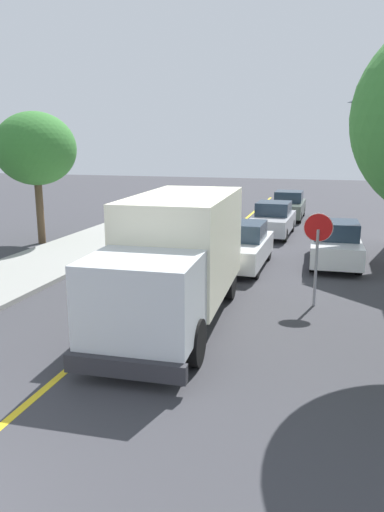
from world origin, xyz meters
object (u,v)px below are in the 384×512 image
at_px(box_truck, 177,253).
at_px(parked_car_far, 288,206).
at_px(parked_car_mid, 273,220).
at_px(parked_van_across, 335,244).
at_px(stop_sign, 317,242).
at_px(parked_car_near, 241,246).
at_px(street_tree_down_block, 36,149).

height_order(box_truck, parked_car_far, box_truck).
distance_m(parked_car_mid, parked_van_across, 6.02).
bearing_deg(stop_sign, parked_car_near, 126.58).
height_order(box_truck, stop_sign, box_truck).
bearing_deg(stop_sign, street_tree_down_block, 155.95).
bearing_deg(parked_car_far, stop_sign, -82.21).
xyz_separation_m(box_truck, parked_car_mid, (0.96, 12.48, -0.97)).
relative_size(parked_car_mid, street_tree_down_block, 0.76).
bearing_deg(parked_van_across, parked_car_far, 104.03).
height_order(parked_car_near, street_tree_down_block, street_tree_down_block).
bearing_deg(parked_car_mid, parked_van_across, -60.33).
xyz_separation_m(stop_sign, street_tree_down_block, (-12.45, 5.56, 2.39)).
xyz_separation_m(parked_van_across, stop_sign, (-0.53, -5.17, 1.06)).
relative_size(parked_car_far, street_tree_down_block, 0.75).
xyz_separation_m(parked_car_mid, parked_van_across, (2.98, -5.23, 0.00)).
bearing_deg(street_tree_down_block, parked_car_mid, 25.81).
height_order(parked_car_near, parked_car_far, same).
bearing_deg(street_tree_down_block, parked_van_across, -1.72).
xyz_separation_m(box_truck, parked_van_across, (3.94, 7.25, -0.97)).
bearing_deg(parked_car_mid, stop_sign, -76.75).
height_order(box_truck, street_tree_down_block, street_tree_down_block).
relative_size(box_truck, parked_car_mid, 1.64).
distance_m(parked_van_across, stop_sign, 5.30).
bearing_deg(parked_car_far, parked_car_mid, -92.42).
xyz_separation_m(parked_car_mid, stop_sign, (2.45, -10.40, 1.06)).
distance_m(parked_car_far, street_tree_down_block, 15.12).
relative_size(parked_car_near, street_tree_down_block, 0.75).
bearing_deg(parked_car_mid, box_truck, -94.40).
distance_m(parked_van_across, street_tree_down_block, 13.44).
height_order(parked_car_near, parked_car_mid, same).
height_order(box_truck, parked_van_across, box_truck).
distance_m(box_truck, street_tree_down_block, 12.10).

